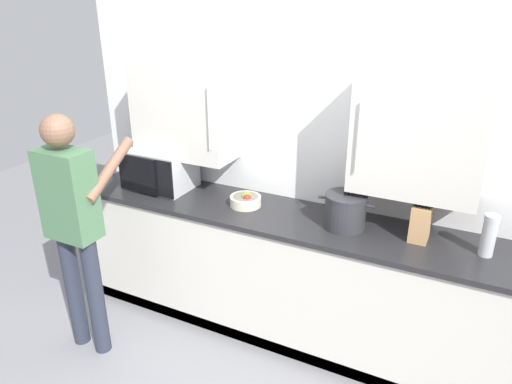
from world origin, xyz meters
The scene contains 8 objects.
back_wall_tiled centered at (0.00, 1.21, 1.40)m, with size 3.41×0.44×2.70m.
counter_unit centered at (0.00, 0.92, 0.47)m, with size 3.11×0.60×0.94m.
microwave_oven centered at (-1.03, 0.96, 1.09)m, with size 0.48×0.39×0.31m.
knife_block centered at (0.91, 0.97, 1.06)m, with size 0.11×0.15×0.32m.
fruit_bowl centered at (-0.26, 0.94, 0.98)m, with size 0.22×0.22×0.10m.
thermos_flask centered at (1.29, 0.94, 1.07)m, with size 0.08×0.08×0.25m.
stock_pot centered at (0.46, 0.93, 1.05)m, with size 0.36×0.27×0.26m.
person_figure centered at (-1.10, 0.15, 1.01)m, with size 0.44×0.61×1.68m.
Camera 1 is at (1.16, -1.75, 2.32)m, focal length 33.06 mm.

